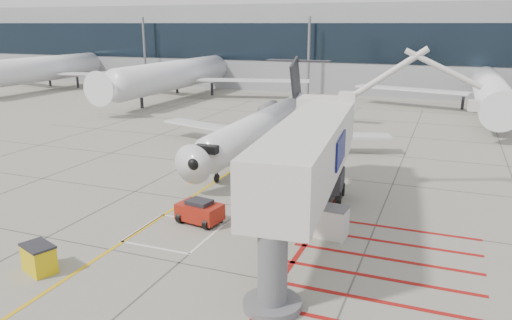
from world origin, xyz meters
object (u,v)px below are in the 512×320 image
at_px(jet_bridge, 307,164).
at_px(pushback_tug, 200,211).
at_px(spill_bin, 39,258).
at_px(regional_jet, 250,115).

height_order(jet_bridge, pushback_tug, jet_bridge).
bearing_deg(spill_bin, regional_jet, 106.74).
distance_m(regional_jet, spill_bin, 21.86).
distance_m(regional_jet, jet_bridge, 16.18).
bearing_deg(jet_bridge, spill_bin, -147.47).
relative_size(jet_bridge, spill_bin, 13.25).
relative_size(jet_bridge, pushback_tug, 8.26).
bearing_deg(regional_jet, pushback_tug, -80.77).
xyz_separation_m(regional_jet, jet_bridge, (8.67, -13.65, 0.35)).
xyz_separation_m(jet_bridge, spill_bin, (-10.24, -7.94, -3.40)).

